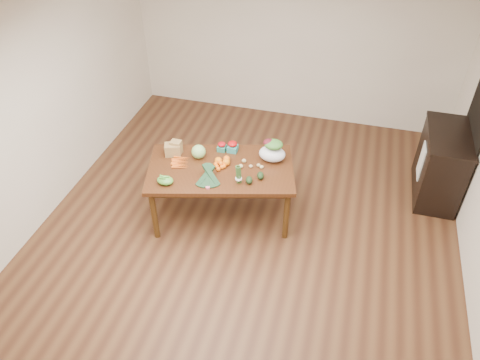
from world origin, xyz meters
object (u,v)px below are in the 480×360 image
(dining_table, at_px, (221,192))
(cabbage, at_px, (199,152))
(mandarin_cluster, at_px, (221,164))
(salad_bag, at_px, (272,151))
(paper_bag, at_px, (173,148))
(asparagus_bundle, at_px, (239,174))
(kale_bunch, at_px, (208,177))
(cabinet, at_px, (441,165))

(dining_table, distance_m, cabbage, 0.57)
(mandarin_cluster, bearing_deg, salad_bag, 28.78)
(paper_bag, bearing_deg, asparagus_bundle, -19.25)
(paper_bag, distance_m, salad_bag, 1.21)
(cabbage, distance_m, asparagus_bundle, 0.69)
(dining_table, distance_m, salad_bag, 0.80)
(paper_bag, relative_size, asparagus_bundle, 1.00)
(kale_bunch, bearing_deg, asparagus_bundle, -1.12)
(cabbage, relative_size, asparagus_bundle, 0.68)
(cabinet, bearing_deg, salad_bag, -157.66)
(dining_table, height_order, paper_bag, paper_bag)
(cabbage, relative_size, mandarin_cluster, 0.95)
(kale_bunch, distance_m, salad_bag, 0.86)
(cabinet, distance_m, cabbage, 3.11)
(mandarin_cluster, bearing_deg, cabbage, 159.88)
(cabinet, relative_size, paper_bag, 4.06)
(cabinet, xyz_separation_m, cabbage, (-2.91, -1.03, 0.37))
(dining_table, bearing_deg, mandarin_cluster, 51.02)
(cabinet, distance_m, kale_bunch, 3.04)
(cabinet, relative_size, cabbage, 5.96)
(kale_bunch, bearing_deg, dining_table, 65.18)
(paper_bag, bearing_deg, cabinet, 17.97)
(salad_bag, bearing_deg, mandarin_cluster, -151.22)
(cabbage, bearing_deg, mandarin_cluster, -20.12)
(dining_table, relative_size, kale_bunch, 4.26)
(cabbage, height_order, salad_bag, salad_bag)
(cabinet, relative_size, salad_bag, 3.18)
(paper_bag, distance_m, cabbage, 0.32)
(cabinet, bearing_deg, cabbage, -160.57)
(cabbage, distance_m, kale_bunch, 0.50)
(cabbage, bearing_deg, salad_bag, 12.10)
(salad_bag, bearing_deg, asparagus_bundle, -117.07)
(paper_bag, xyz_separation_m, salad_bag, (1.19, 0.21, 0.04))
(kale_bunch, relative_size, asparagus_bundle, 1.60)
(cabinet, bearing_deg, mandarin_cluster, -156.24)
(asparagus_bundle, bearing_deg, cabbage, 135.08)
(dining_table, xyz_separation_m, kale_bunch, (-0.05, -0.30, 0.45))
(dining_table, distance_m, kale_bunch, 0.55)
(cabinet, height_order, mandarin_cluster, cabinet)
(kale_bunch, bearing_deg, paper_bag, 130.51)
(dining_table, bearing_deg, paper_bag, 156.12)
(cabinet, height_order, kale_bunch, cabinet)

